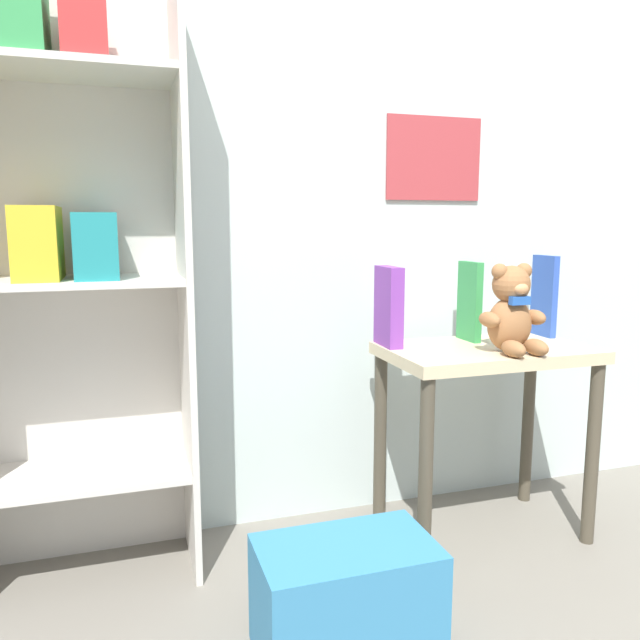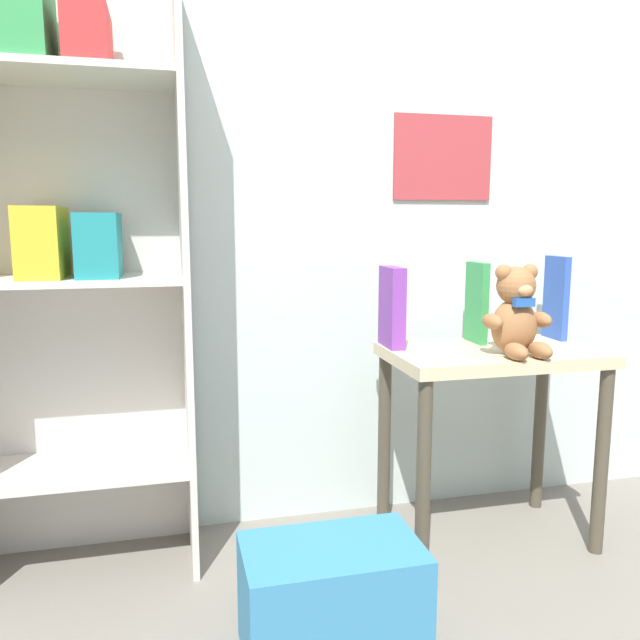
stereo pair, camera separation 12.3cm
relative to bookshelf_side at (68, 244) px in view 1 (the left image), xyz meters
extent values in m
cube|color=silver|center=(0.98, 0.16, 0.34)|extent=(4.80, 0.06, 2.50)
cube|color=#A8383D|center=(1.12, 0.12, 0.26)|extent=(0.34, 0.01, 0.27)
cube|color=beige|center=(0.29, -0.04, -0.10)|extent=(0.02, 0.30, 1.63)
cube|color=beige|center=(0.00, 0.10, -0.10)|extent=(0.59, 0.02, 1.63)
cube|color=beige|center=(0.00, -0.04, -0.62)|extent=(0.56, 0.27, 0.02)
cube|color=beige|center=(0.00, -0.04, -0.10)|extent=(0.56, 0.27, 0.02)
cube|color=beige|center=(0.00, -0.04, 0.43)|extent=(0.56, 0.27, 0.02)
cube|color=#33934C|center=(-0.07, -0.05, 0.54)|extent=(0.11, 0.21, 0.21)
cube|color=red|center=(0.07, -0.05, 0.51)|extent=(0.11, 0.21, 0.15)
cube|color=gold|center=(-0.07, -0.05, 0.00)|extent=(0.11, 0.21, 0.18)
cube|color=teal|center=(0.07, -0.05, 0.00)|extent=(0.11, 0.21, 0.17)
cube|color=beige|center=(1.17, -0.15, -0.33)|extent=(0.62, 0.37, 0.04)
cylinder|color=#494233|center=(0.89, -0.31, -0.63)|extent=(0.04, 0.04, 0.56)
cylinder|color=#494233|center=(1.45, -0.31, -0.63)|extent=(0.04, 0.04, 0.56)
cylinder|color=#494233|center=(0.89, 0.00, -0.63)|extent=(0.04, 0.04, 0.56)
cylinder|color=#494233|center=(1.45, 0.00, -0.63)|extent=(0.04, 0.04, 0.56)
ellipsoid|color=#99663D|center=(1.19, -0.23, -0.24)|extent=(0.13, 0.10, 0.16)
sphere|color=#99663D|center=(1.19, -0.23, -0.12)|extent=(0.11, 0.11, 0.11)
sphere|color=#99663D|center=(1.15, -0.23, -0.08)|extent=(0.05, 0.05, 0.05)
sphere|color=#99663D|center=(1.23, -0.23, -0.08)|extent=(0.05, 0.05, 0.05)
ellipsoid|color=tan|center=(1.19, -0.28, -0.13)|extent=(0.05, 0.03, 0.03)
ellipsoid|color=#99663D|center=(1.12, -0.24, -0.22)|extent=(0.04, 0.09, 0.04)
ellipsoid|color=#99663D|center=(1.27, -0.24, -0.22)|extent=(0.04, 0.09, 0.04)
ellipsoid|color=#99663D|center=(1.16, -0.31, -0.29)|extent=(0.05, 0.09, 0.05)
ellipsoid|color=#99663D|center=(1.23, -0.31, -0.29)|extent=(0.05, 0.09, 0.05)
cube|color=#2356B2|center=(1.19, -0.27, -0.16)|extent=(0.06, 0.02, 0.02)
cube|color=purple|center=(0.89, -0.05, -0.19)|extent=(0.05, 0.14, 0.24)
cube|color=#33934C|center=(1.17, -0.04, -0.19)|extent=(0.03, 0.12, 0.25)
cube|color=#2D51B7|center=(1.45, -0.05, -0.18)|extent=(0.03, 0.12, 0.26)
cube|color=teal|center=(0.57, -0.55, -0.78)|extent=(0.40, 0.24, 0.26)
camera|label=1|loc=(0.12, -1.76, 0.05)|focal=35.00mm
camera|label=2|loc=(0.24, -1.79, 0.05)|focal=35.00mm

